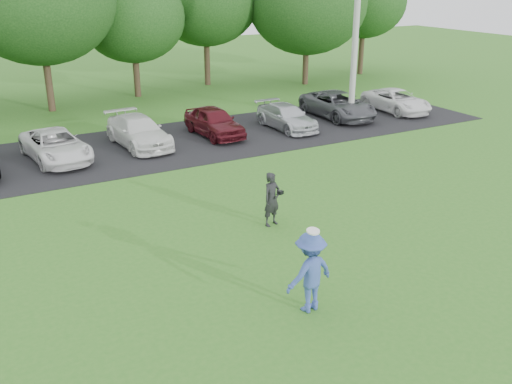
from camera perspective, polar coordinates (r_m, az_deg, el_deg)
ground at (r=12.84m, az=7.67°, el=-10.42°), size 100.00×100.00×0.00m
parking_lot at (r=23.65m, az=-11.19°, el=4.40°), size 32.00×6.50×0.03m
utility_pole at (r=27.14m, az=10.02°, el=16.67°), size 0.28×0.28×9.37m
frisbee_player at (r=11.94m, az=5.42°, el=-7.98°), size 1.22×0.80×1.94m
camera_bystander at (r=15.84m, az=1.60°, el=-0.72°), size 0.64×0.50×1.55m
parked_cars at (r=23.80m, az=-9.68°, el=6.11°), size 28.37×4.95×1.25m
tree_row at (r=32.54m, az=-14.83°, el=17.40°), size 42.39×9.85×8.64m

